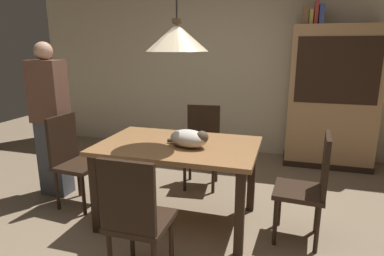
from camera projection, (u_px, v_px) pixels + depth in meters
ground at (179, 242)px, 2.74m from camera, size 10.00×10.00×0.00m
back_wall at (235, 55)px, 4.85m from camera, size 6.40×0.10×2.90m
dining_table at (178, 154)px, 2.94m from camera, size 1.40×0.90×0.75m
chair_far_back at (202, 142)px, 3.79m from camera, size 0.44×0.44×0.93m
chair_left_side at (72, 157)px, 3.29m from camera, size 0.43×0.43×0.93m
chair_near_front at (135, 216)px, 2.16m from camera, size 0.40×0.40×0.93m
chair_right_side at (310, 184)px, 2.66m from camera, size 0.43×0.43×0.93m
cat_sleeping at (189, 138)px, 2.80m from camera, size 0.40×0.29×0.16m
pendant_lamp at (177, 37)px, 2.69m from camera, size 0.52×0.52×1.30m
hutch_bookcase at (332, 101)px, 4.31m from camera, size 1.12×0.45×1.85m
book_brown_thick at (305, 16)px, 4.16m from camera, size 0.06×0.24×0.22m
book_yellow_short at (311, 17)px, 4.14m from camera, size 0.04×0.20×0.18m
book_red_tall at (316, 13)px, 4.12m from camera, size 0.04×0.22×0.28m
book_blue_wide at (321, 14)px, 4.10m from camera, size 0.06×0.24×0.24m
person_standing at (51, 121)px, 3.47m from camera, size 0.36×0.22×1.64m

